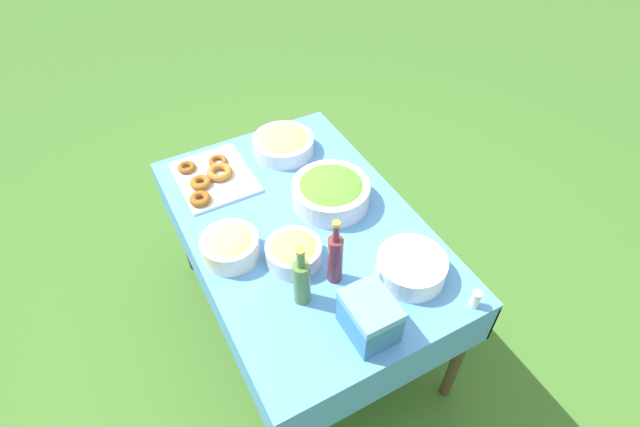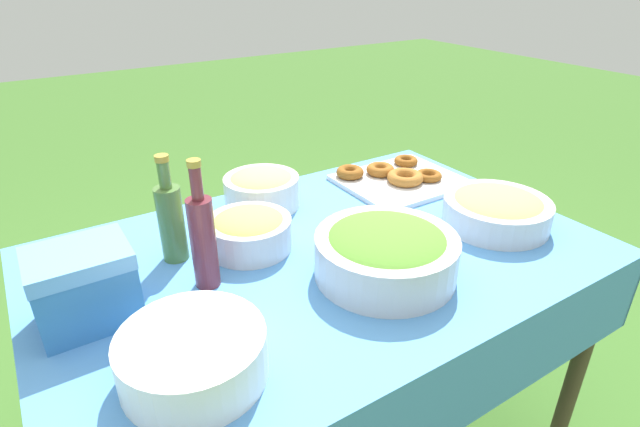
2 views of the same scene
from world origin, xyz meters
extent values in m
cube|color=#4C8CD1|center=(0.00, 0.00, 0.77)|extent=(1.45, 0.95, 0.02)
cube|color=#4C8CD1|center=(0.00, -0.47, 0.64)|extent=(1.45, 0.01, 0.22)
cube|color=#4C8CD1|center=(0.00, 0.47, 0.64)|extent=(1.45, 0.01, 0.22)
cube|color=#4C8CD1|center=(-0.72, 0.00, 0.64)|extent=(0.01, 0.95, 0.22)
cube|color=#4C8CD1|center=(0.72, 0.00, 0.64)|extent=(0.01, 0.95, 0.22)
cylinder|color=#473828|center=(-0.67, -0.42, 0.38)|extent=(0.05, 0.05, 0.75)
cylinder|color=#473828|center=(0.67, -0.42, 0.38)|extent=(0.05, 0.05, 0.75)
cylinder|color=#473828|center=(-0.67, 0.42, 0.38)|extent=(0.05, 0.05, 0.75)
cylinder|color=silver|center=(-0.07, 0.17, 0.83)|extent=(0.35, 0.35, 0.11)
ellipsoid|color=#51892D|center=(-0.07, 0.17, 0.87)|extent=(0.31, 0.31, 0.07)
cylinder|color=silver|center=(0.01, -0.34, 0.83)|extent=(0.23, 0.23, 0.10)
ellipsoid|color=tan|center=(0.01, -0.34, 0.86)|extent=(0.21, 0.21, 0.07)
cube|color=silver|center=(-0.47, -0.23, 0.79)|extent=(0.40, 0.34, 0.02)
torus|color=#A36628|center=(-0.47, -0.21, 0.81)|extent=(0.17, 0.17, 0.03)
torus|color=#93561E|center=(-0.44, -0.31, 0.81)|extent=(0.13, 0.13, 0.03)
torus|color=brown|center=(-0.58, -0.33, 0.81)|extent=(0.12, 0.12, 0.03)
torus|color=brown|center=(-0.55, -0.18, 0.81)|extent=(0.12, 0.12, 0.03)
torus|color=brown|center=(-0.34, -0.35, 0.81)|extent=(0.12, 0.12, 0.03)
cylinder|color=white|center=(0.44, 0.25, 0.78)|extent=(0.27, 0.27, 0.01)
cylinder|color=white|center=(0.44, 0.25, 0.80)|extent=(0.27, 0.27, 0.01)
cylinder|color=white|center=(0.44, 0.25, 0.81)|extent=(0.27, 0.27, 0.01)
cylinder|color=white|center=(0.44, 0.25, 0.82)|extent=(0.27, 0.27, 0.01)
cylinder|color=white|center=(0.44, 0.25, 0.83)|extent=(0.27, 0.27, 0.01)
cylinder|color=white|center=(0.44, 0.25, 0.84)|extent=(0.27, 0.27, 0.01)
cylinder|color=white|center=(0.44, 0.25, 0.86)|extent=(0.27, 0.27, 0.01)
cylinder|color=white|center=(0.44, 0.25, 0.87)|extent=(0.27, 0.27, 0.01)
cylinder|color=#4C7238|center=(0.34, -0.18, 0.88)|extent=(0.07, 0.07, 0.20)
cylinder|color=#4C7238|center=(0.34, -0.18, 1.01)|extent=(0.03, 0.03, 0.07)
cylinder|color=#A58C33|center=(0.34, -0.18, 1.06)|extent=(0.03, 0.03, 0.02)
cylinder|color=maroon|center=(0.31, -0.02, 0.89)|extent=(0.06, 0.06, 0.22)
cylinder|color=maroon|center=(0.31, -0.02, 1.04)|extent=(0.03, 0.03, 0.08)
cylinder|color=#A58C33|center=(0.31, -0.02, 1.09)|extent=(0.03, 0.03, 0.02)
cylinder|color=silver|center=(-0.50, 0.15, 0.82)|extent=(0.31, 0.31, 0.08)
ellipsoid|color=tan|center=(-0.50, 0.15, 0.85)|extent=(0.27, 0.27, 0.07)
cylinder|color=silver|center=(0.15, -0.12, 0.82)|extent=(0.23, 0.23, 0.08)
ellipsoid|color=#ADCC59|center=(0.15, -0.12, 0.85)|extent=(0.20, 0.20, 0.07)
cube|color=#3372B7|center=(0.57, -0.03, 0.85)|extent=(0.20, 0.16, 0.14)
cube|color=#60A0E5|center=(0.57, -0.03, 0.93)|extent=(0.20, 0.16, 0.03)
camera|label=1|loc=(1.34, -0.64, 2.36)|focal=28.00mm
camera|label=2|loc=(0.62, 0.96, 1.48)|focal=28.00mm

